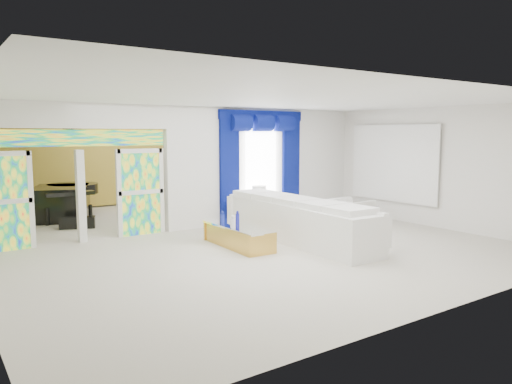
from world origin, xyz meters
TOP-DOWN VIEW (x-y plane):
  - floor at (0.00, 0.00)m, footprint 12.00×12.00m
  - dividing_wall at (2.15, 1.00)m, footprint 5.70×0.18m
  - dividing_header at (-2.85, 1.00)m, footprint 4.30×0.18m
  - stained_panel_left at (-4.28, 1.00)m, footprint 0.95×0.04m
  - stained_panel_right at (-1.42, 1.00)m, footprint 0.95×0.04m
  - stained_transom at (-2.85, 1.00)m, footprint 4.00×0.05m
  - window_pane at (1.90, 0.90)m, footprint 1.00×0.02m
  - blue_drape_left at (0.90, 0.87)m, footprint 0.55×0.10m
  - blue_drape_right at (2.90, 0.87)m, footprint 0.55×0.10m
  - blue_pelmet at (1.90, 0.87)m, footprint 2.60×0.12m
  - wall_mirror at (4.94, -1.00)m, footprint 0.04×2.70m
  - gold_curtains at (0.00, 5.90)m, footprint 9.70×0.12m
  - white_sofa at (1.14, -1.59)m, footprint 1.08×4.40m
  - coffee_table at (-0.21, -1.29)m, footprint 0.70×1.93m
  - console_table at (1.93, 0.59)m, footprint 1.27×0.50m
  - table_lamp at (1.63, 0.59)m, footprint 0.36×0.36m
  - armchair at (3.63, -0.75)m, footprint 0.86×0.98m
  - grand_piano at (-2.45, 4.25)m, footprint 1.89×2.14m
  - piano_bench at (-2.45, 2.65)m, footprint 0.90×0.59m
  - chandelier at (-2.30, 3.40)m, footprint 0.60×0.60m
  - decanters at (-0.21, -1.02)m, footprint 0.21×0.57m

SIDE VIEW (x-z plane):
  - floor at x=0.00m, z-range 0.00..0.00m
  - piano_bench at x=-2.45m, z-range 0.00..0.28m
  - console_table at x=1.93m, z-range 0.00..0.41m
  - coffee_table at x=-0.21m, z-range 0.00..0.42m
  - armchair at x=3.63m, z-range 0.00..0.63m
  - white_sofa at x=1.14m, z-range 0.00..0.83m
  - grand_piano at x=-2.45m, z-range 0.00..0.90m
  - decanters at x=-0.21m, z-range 0.39..0.65m
  - table_lamp at x=1.63m, z-range 0.41..0.99m
  - stained_panel_left at x=-4.28m, z-range 0.00..2.00m
  - stained_panel_right at x=-1.42m, z-range 0.00..2.00m
  - blue_drape_left at x=0.90m, z-range 0.00..2.80m
  - blue_drape_right at x=2.90m, z-range 0.00..2.80m
  - window_pane at x=1.90m, z-range 0.30..2.60m
  - dividing_wall at x=2.15m, z-range 0.00..3.00m
  - gold_curtains at x=0.00m, z-range 0.05..2.95m
  - wall_mirror at x=4.94m, z-range 0.60..2.50m
  - stained_transom at x=-2.85m, z-range 2.08..2.42m
  - chandelier at x=-2.30m, z-range 2.35..2.95m
  - dividing_header at x=-2.85m, z-range 2.45..3.00m
  - blue_pelmet at x=1.90m, z-range 2.69..2.94m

